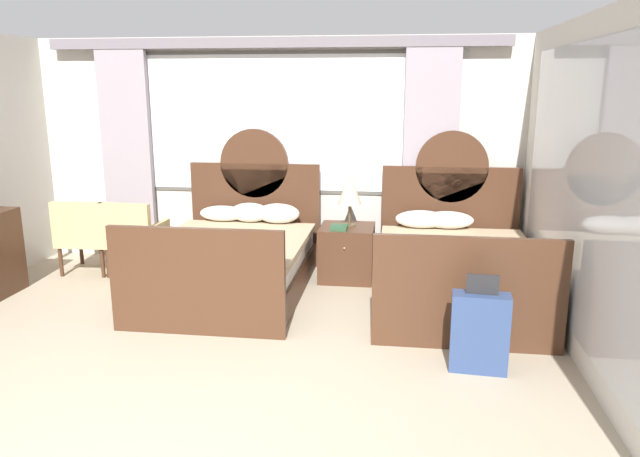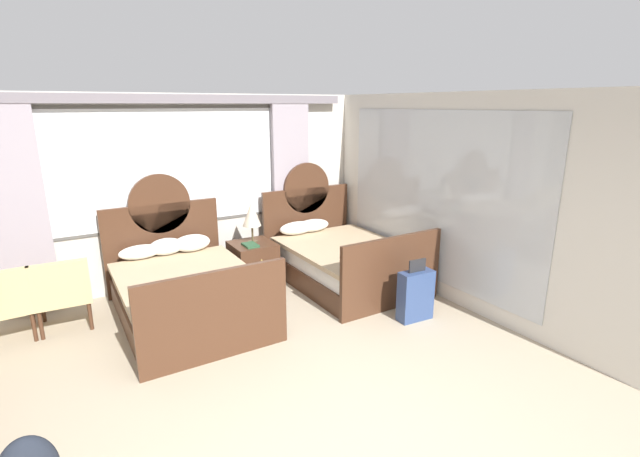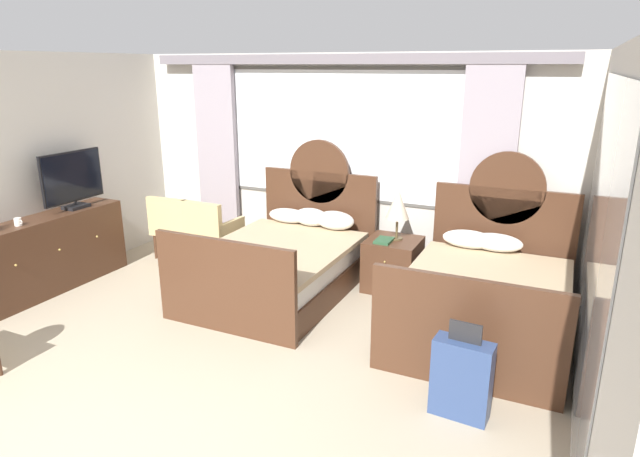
% 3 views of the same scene
% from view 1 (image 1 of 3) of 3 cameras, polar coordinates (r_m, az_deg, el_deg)
% --- Properties ---
extents(wall_back_window, '(5.84, 0.22, 2.70)m').
position_cam_1_polar(wall_back_window, '(7.32, -4.27, 7.80)').
color(wall_back_window, beige).
rests_on(wall_back_window, ground_plane).
extents(wall_right_mirror, '(0.08, 4.93, 2.70)m').
position_cam_1_polar(wall_right_mirror, '(4.97, 24.51, 2.97)').
color(wall_right_mirror, beige).
rests_on(wall_right_mirror, ground_plane).
extents(bed_near_window, '(1.56, 2.24, 1.65)m').
position_cam_1_polar(bed_near_window, '(6.44, -8.20, -2.96)').
color(bed_near_window, '#472B1C').
rests_on(bed_near_window, ground_plane).
extents(bed_near_mirror, '(1.56, 2.24, 1.65)m').
position_cam_1_polar(bed_near_mirror, '(6.22, 12.63, -3.78)').
color(bed_near_mirror, '#472B1C').
rests_on(bed_near_mirror, ground_plane).
extents(nightstand_between_beds, '(0.60, 0.62, 0.61)m').
position_cam_1_polar(nightstand_between_beds, '(6.82, 2.56, -2.29)').
color(nightstand_between_beds, '#472B1C').
rests_on(nightstand_between_beds, ground_plane).
extents(table_lamp_on_nightstand, '(0.27, 0.27, 0.61)m').
position_cam_1_polar(table_lamp_on_nightstand, '(6.69, 2.84, 3.77)').
color(table_lamp_on_nightstand, brown).
rests_on(table_lamp_on_nightstand, nightstand_between_beds).
extents(book_on_nightstand, '(0.18, 0.26, 0.03)m').
position_cam_1_polar(book_on_nightstand, '(6.63, 1.82, 0.11)').
color(book_on_nightstand, '#285133').
rests_on(book_on_nightstand, nightstand_between_beds).
extents(armchair_by_window_left, '(0.62, 0.62, 0.87)m').
position_cam_1_polar(armchair_by_window_left, '(7.23, -17.24, -0.51)').
color(armchair_by_window_left, tan).
rests_on(armchair_by_window_left, ground_plane).
extents(armchair_by_window_centre, '(0.62, 0.62, 0.87)m').
position_cam_1_polar(armchair_by_window_centre, '(7.49, -21.25, -0.35)').
color(armchair_by_window_centre, tan).
rests_on(armchair_by_window_centre, ground_plane).
extents(suitcase_on_floor, '(0.45, 0.22, 0.77)m').
position_cam_1_polar(suitcase_on_floor, '(4.81, 14.86, -9.45)').
color(suitcase_on_floor, navy).
rests_on(suitcase_on_floor, ground_plane).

